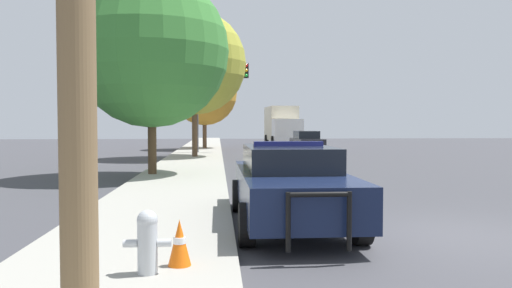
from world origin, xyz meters
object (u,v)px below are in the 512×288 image
object	(u,v)px
car_background_oncoming	(307,141)
tree_sidewalk_mid	(194,63)
tree_sidewalk_far	(204,93)
box_truck	(282,125)
fire_hydrant	(147,240)
car_background_distant	(286,136)
traffic_light	(217,89)
police_car	(290,183)
traffic_cone	(180,242)
tree_sidewalk_near	(151,50)

from	to	relation	value
car_background_oncoming	tree_sidewalk_mid	xyz separation A→B (m)	(-7.32, -6.84, 4.40)
tree_sidewalk_far	box_truck	bearing A→B (deg)	47.29
fire_hydrant	car_background_oncoming	bearing A→B (deg)	76.09
car_background_distant	tree_sidewalk_far	xyz separation A→B (m)	(-7.36, -9.99, 3.40)
tree_sidewalk_far	tree_sidewalk_mid	distance (m)	9.55
traffic_light	tree_sidewalk_far	distance (m)	5.76
police_car	fire_hydrant	bearing A→B (deg)	56.91
fire_hydrant	car_background_distant	xyz separation A→B (m)	(7.24, 40.60, 0.20)
fire_hydrant	box_truck	bearing A→B (deg)	80.26
police_car	fire_hydrant	xyz separation A→B (m)	(-2.15, -3.31, -0.25)
traffic_cone	car_background_oncoming	bearing A→B (deg)	76.62
car_background_oncoming	box_truck	distance (m)	9.87
police_car	traffic_light	size ratio (longest dim) A/B	0.92
tree_sidewalk_far	traffic_cone	distance (m)	30.53
car_background_oncoming	tree_sidewalk_far	size ratio (longest dim) A/B	0.68
tree_sidewalk_far	tree_sidewalk_near	bearing A→B (deg)	-94.09
traffic_light	tree_sidewalk_mid	size ratio (longest dim) A/B	0.72
fire_hydrant	box_truck	world-z (taller)	box_truck
box_truck	car_background_oncoming	bearing A→B (deg)	91.19
box_truck	tree_sidewalk_near	bearing A→B (deg)	71.62
fire_hydrant	tree_sidewalk_far	xyz separation A→B (m)	(-0.12, 30.60, 3.60)
fire_hydrant	car_background_distant	world-z (taller)	car_background_distant
car_background_oncoming	traffic_light	bearing A→B (deg)	24.60
fire_hydrant	car_background_oncoming	distance (m)	28.79
tree_sidewalk_mid	traffic_cone	size ratio (longest dim) A/B	13.60
traffic_light	car_background_distant	size ratio (longest dim) A/B	1.27
police_car	tree_sidewalk_far	size ratio (longest dim) A/B	0.81
car_background_distant	traffic_cone	distance (m)	40.88
fire_hydrant	tree_sidewalk_mid	size ratio (longest dim) A/B	0.10
car_background_distant	tree_sidewalk_near	xyz separation A→B (m)	(-8.71, -28.81, 3.70)
car_background_distant	traffic_cone	size ratio (longest dim) A/B	7.72
fire_hydrant	traffic_light	xyz separation A→B (m)	(0.77, 24.91, 3.51)
traffic_cone	tree_sidewalk_near	bearing A→B (deg)	98.95
car_background_distant	fire_hydrant	bearing A→B (deg)	-98.33
car_background_oncoming	tree_sidewalk_far	world-z (taller)	tree_sidewalk_far
traffic_light	tree_sidewalk_mid	xyz separation A→B (m)	(-1.18, -3.80, 1.10)
car_background_oncoming	tree_sidewalk_near	size ratio (longest dim) A/B	0.62
car_background_oncoming	box_truck	size ratio (longest dim) A/B	0.58
box_truck	tree_sidewalk_far	xyz separation A→B (m)	(-6.60, -7.15, 2.33)
tree_sidewalk_near	traffic_light	bearing A→B (deg)	80.33
police_car	traffic_cone	bearing A→B (deg)	58.94
traffic_light	traffic_cone	size ratio (longest dim) A/B	9.83
tree_sidewalk_near	traffic_cone	distance (m)	12.30
police_car	tree_sidewalk_mid	xyz separation A→B (m)	(-2.56, 17.80, 4.35)
box_truck	tree_sidewalk_far	bearing A→B (deg)	45.92
car_background_distant	tree_sidewalk_mid	xyz separation A→B (m)	(-7.65, -19.49, 4.41)
traffic_light	tree_sidewalk_far	xyz separation A→B (m)	(-0.89, 5.69, 0.09)
box_truck	traffic_cone	xyz separation A→B (m)	(-6.13, -37.44, -1.38)
fire_hydrant	traffic_cone	world-z (taller)	fire_hydrant
car_background_distant	traffic_light	bearing A→B (deg)	-110.62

